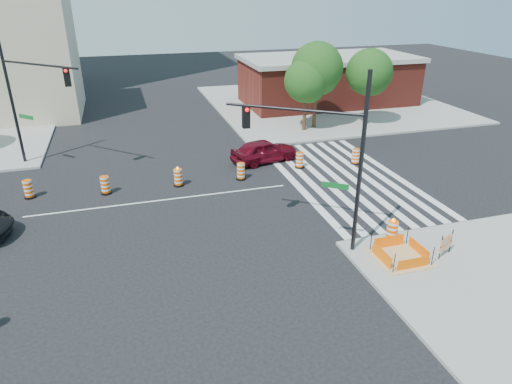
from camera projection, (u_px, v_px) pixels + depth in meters
ground at (163, 200)px, 24.87m from camera, size 120.00×120.00×0.00m
sidewalk_ne at (326, 103)px, 45.26m from camera, size 22.00×22.00×0.15m
crosswalk_east at (344, 178)px, 27.73m from camera, size 6.75×13.50×0.01m
lane_centerline at (163, 200)px, 24.87m from camera, size 14.00×0.12×0.01m
excavation_pit at (400, 256)px, 19.27m from camera, size 2.20×2.20×0.90m
brick_storefront at (328, 80)px, 44.33m from camera, size 16.50×8.50×4.60m
red_coupe at (264, 151)px, 30.04m from camera, size 4.76×2.77×1.52m
signal_pole_se at (322, 146)px, 18.56m from camera, size 4.81×3.51×7.71m
signal_pole_nw at (28, 89)px, 27.23m from camera, size 4.60×4.45×8.28m
pit_drum at (392, 232)px, 20.29m from camera, size 0.61×0.61×1.20m
barricade at (446, 243)px, 19.22m from camera, size 0.89×0.41×1.11m
tree_north_c at (306, 83)px, 35.09m from camera, size 3.38×3.37×5.72m
tree_north_d at (317, 71)px, 35.48m from camera, size 4.05×4.05×6.88m
tree_north_e at (369, 75)px, 36.34m from camera, size 3.69×3.69×6.27m
median_drum_1 at (29, 190)px, 24.97m from camera, size 0.60×0.60×1.02m
median_drum_2 at (105, 186)px, 25.47m from camera, size 0.60×0.60×1.02m
median_drum_3 at (178, 178)px, 26.49m from camera, size 0.60×0.60×1.18m
median_drum_4 at (241, 172)px, 27.38m from camera, size 0.60×0.60×1.02m
median_drum_5 at (300, 161)px, 29.14m from camera, size 0.60×0.60×1.02m
median_drum_6 at (355, 157)px, 29.76m from camera, size 0.60×0.60×1.02m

